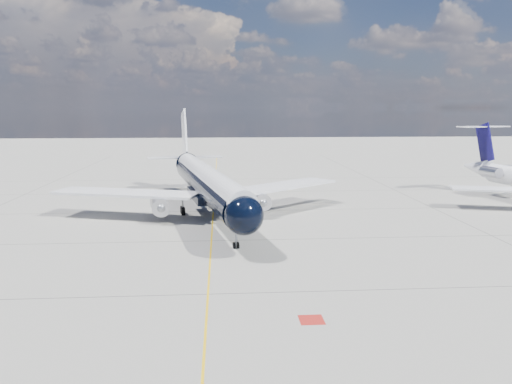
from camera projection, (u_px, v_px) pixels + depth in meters
ground at (214, 204)px, 71.14m from camera, size 320.00×320.00×0.00m
taxiway_centerline at (213, 211)px, 66.23m from camera, size 0.16×160.00×0.01m
red_marking at (311, 320)px, 32.28m from camera, size 1.60×1.60×0.01m
main_airliner at (206, 182)px, 64.10m from camera, size 37.55×46.27×13.46m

